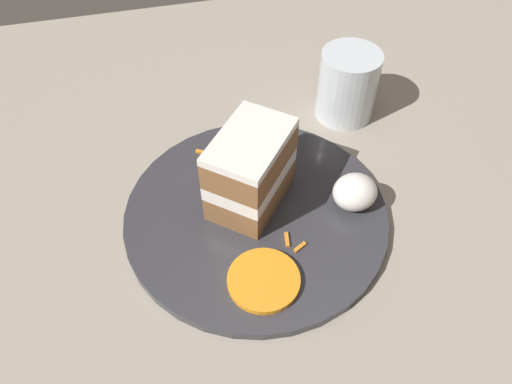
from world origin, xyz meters
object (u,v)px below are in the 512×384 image
(plate, at_px, (256,214))
(orange_garnish, at_px, (264,280))
(drinking_glass, at_px, (347,89))
(cream_dollop, at_px, (355,192))
(cake_slice, at_px, (251,170))

(plate, xyz_separation_m, orange_garnish, (0.01, 0.09, 0.01))
(drinking_glass, bearing_deg, orange_garnish, 53.83)
(cream_dollop, xyz_separation_m, drinking_glass, (-0.05, -0.16, 0.01))
(orange_garnish, bearing_deg, cream_dollop, -148.92)
(cake_slice, bearing_deg, cream_dollop, 21.72)
(drinking_glass, bearing_deg, plate, 42.80)
(plate, height_order, orange_garnish, orange_garnish)
(cream_dollop, height_order, orange_garnish, cream_dollop)
(cake_slice, xyz_separation_m, drinking_glass, (-0.16, -0.13, -0.02))
(plate, xyz_separation_m, cream_dollop, (-0.11, 0.02, 0.03))
(plate, bearing_deg, cake_slice, -86.85)
(cake_slice, relative_size, orange_garnish, 1.62)
(cream_dollop, bearing_deg, plate, -8.31)
(drinking_glass, bearing_deg, cream_dollop, 72.74)
(cream_dollop, relative_size, orange_garnish, 0.68)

